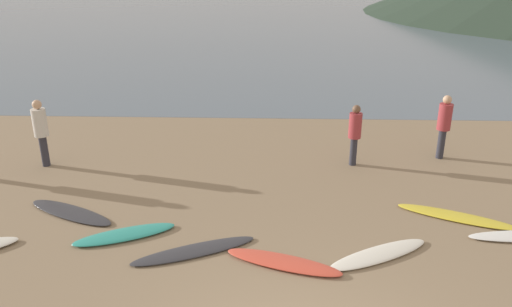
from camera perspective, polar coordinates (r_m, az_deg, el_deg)
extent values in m
cube|color=#8C7559|center=(15.61, 3.37, 2.33)|extent=(120.00, 120.00, 0.20)
ellipsoid|color=#333338|center=(11.23, -20.17, -6.24)|extent=(2.20, 1.45, 0.07)
ellipsoid|color=teal|center=(10.07, -14.58, -8.82)|extent=(1.97, 1.27, 0.09)
ellipsoid|color=#333338|center=(9.35, -6.98, -10.82)|extent=(2.29, 1.39, 0.06)
ellipsoid|color=#D84C38|center=(8.96, 3.10, -12.12)|extent=(2.13, 1.13, 0.10)
ellipsoid|color=silver|center=(9.43, 13.68, -10.98)|extent=(2.07, 1.43, 0.08)
ellipsoid|color=yellow|center=(11.16, 21.65, -6.62)|extent=(2.34, 1.40, 0.07)
cylinder|color=#2D2D38|center=(13.83, -22.75, 0.28)|extent=(0.19, 0.19, 0.80)
cylinder|color=beige|center=(13.60, -23.20, 3.22)|extent=(0.35, 0.35, 0.70)
sphere|color=tan|center=(13.47, -23.48, 5.09)|extent=(0.23, 0.23, 0.23)
cylinder|color=#2D2D38|center=(13.06, 10.92, 0.25)|extent=(0.18, 0.18, 0.73)
cylinder|color=#9E3338|center=(12.83, 11.13, 3.11)|extent=(0.32, 0.32, 0.64)
sphere|color=brown|center=(12.71, 11.26, 4.92)|extent=(0.21, 0.21, 0.21)
cylinder|color=#2D2D38|center=(14.11, 20.14, 1.03)|extent=(0.19, 0.19, 0.79)
cylinder|color=#9E3338|center=(13.89, 20.52, 3.89)|extent=(0.34, 0.34, 0.69)
sphere|color=tan|center=(13.77, 20.77, 5.69)|extent=(0.22, 0.22, 0.22)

